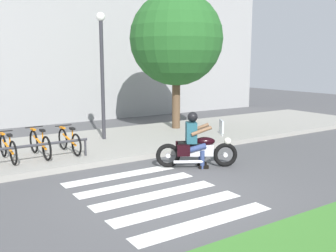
{
  "coord_description": "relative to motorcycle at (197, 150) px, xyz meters",
  "views": [
    {
      "loc": [
        -4.37,
        -6.34,
        2.7
      ],
      "look_at": [
        1.02,
        1.87,
        1.02
      ],
      "focal_mm": 40.97,
      "sensor_mm": 36.0,
      "label": 1
    }
  ],
  "objects": [
    {
      "name": "tree_near_rack",
      "position": [
        2.34,
        4.36,
        3.02
      ],
      "size": [
        3.44,
        3.44,
        5.21
      ],
      "color": "brown",
      "rests_on": "ground"
    },
    {
      "name": "bicycle_2",
      "position": [
        -3.22,
        2.7,
        0.05
      ],
      "size": [
        0.48,
        1.68,
        0.78
      ],
      "color": "black",
      "rests_on": "sidewalk"
    },
    {
      "name": "sidewalk",
      "position": [
        -1.47,
        3.56,
        -0.38
      ],
      "size": [
        24.0,
        4.4,
        0.15
      ],
      "primitive_type": "cube",
      "color": "gray",
      "rests_on": "ground"
    },
    {
      "name": "bicycle_3",
      "position": [
        -2.42,
        2.7,
        0.04
      ],
      "size": [
        0.48,
        1.58,
        0.74
      ],
      "color": "black",
      "rests_on": "sidewalk"
    },
    {
      "name": "rider",
      "position": [
        -0.07,
        0.04,
        0.36
      ],
      "size": [
        0.77,
        0.72,
        1.43
      ],
      "color": "#1E4C59",
      "rests_on": "ground"
    },
    {
      "name": "crosswalk_stripe_0",
      "position": [
        -1.97,
        -2.8,
        -0.45
      ],
      "size": [
        2.8,
        0.4,
        0.01
      ],
      "primitive_type": "cube",
      "color": "white",
      "rests_on": "ground"
    },
    {
      "name": "ground_plane",
      "position": [
        -1.47,
        -1.2,
        -0.46
      ],
      "size": [
        48.0,
        48.0,
        0.0
      ],
      "primitive_type": "plane",
      "color": "#4C4C4F"
    },
    {
      "name": "motorcycle",
      "position": [
        0.0,
        0.0,
        0.0
      ],
      "size": [
        1.87,
        1.15,
        1.21
      ],
      "color": "black",
      "rests_on": "ground"
    },
    {
      "name": "street_lamp",
      "position": [
        -0.81,
        3.96,
        2.09
      ],
      "size": [
        0.28,
        0.28,
        4.19
      ],
      "color": "#2D2D33",
      "rests_on": "ground"
    },
    {
      "name": "crosswalk_stripe_1",
      "position": [
        -1.97,
        -2.0,
        -0.45
      ],
      "size": [
        2.8,
        0.4,
        0.01
      ],
      "primitive_type": "cube",
      "color": "white",
      "rests_on": "ground"
    },
    {
      "name": "crosswalk_stripe_2",
      "position": [
        -1.97,
        -1.2,
        -0.45
      ],
      "size": [
        2.8,
        0.4,
        0.01
      ],
      "primitive_type": "cube",
      "color": "white",
      "rests_on": "ground"
    },
    {
      "name": "crosswalk_stripe_4",
      "position": [
        -1.97,
        0.4,
        -0.45
      ],
      "size": [
        2.8,
        0.4,
        0.01
      ],
      "primitive_type": "cube",
      "color": "white",
      "rests_on": "ground"
    },
    {
      "name": "grass_median",
      "position": [
        -1.47,
        -4.1,
        -0.42
      ],
      "size": [
        24.0,
        1.1,
        0.08
      ],
      "primitive_type": "cube",
      "color": "#3D7A2D",
      "rests_on": "ground"
    },
    {
      "name": "crosswalk_stripe_3",
      "position": [
        -1.97,
        -0.4,
        -0.45
      ],
      "size": [
        2.8,
        0.4,
        0.01
      ],
      "primitive_type": "cube",
      "color": "white",
      "rests_on": "ground"
    },
    {
      "name": "bicycle_1",
      "position": [
        -4.03,
        2.7,
        0.03
      ],
      "size": [
        0.48,
        1.6,
        0.74
      ],
      "color": "black",
      "rests_on": "sidewalk"
    },
    {
      "name": "building_backdrop",
      "position": [
        -1.47,
        9.26,
        4.43
      ],
      "size": [
        24.0,
        1.2,
        9.76
      ],
      "primitive_type": "cube",
      "color": "#959595",
      "rests_on": "ground"
    },
    {
      "name": "bike_rack",
      "position": [
        -3.62,
        2.14,
        0.1
      ],
      "size": [
        3.02,
        0.07,
        0.49
      ],
      "color": "#333338",
      "rests_on": "sidewalk"
    }
  ]
}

